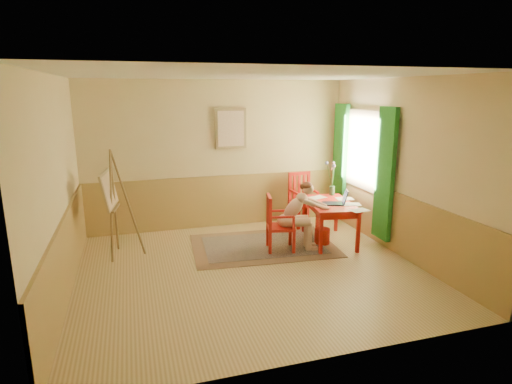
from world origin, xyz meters
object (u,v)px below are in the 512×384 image
object	(u,v)px
chair_left	(278,223)
chair_back	(302,199)
table	(330,207)
figure	(298,213)
easel	(111,194)
laptop	(337,201)

from	to	relation	value
chair_left	chair_back	xyz separation A→B (m)	(0.93, 1.17, 0.05)
table	chair_left	world-z (taller)	chair_left
chair_back	figure	bearing A→B (deg)	-115.94
table	easel	size ratio (longest dim) A/B	0.75
easel	chair_left	bearing A→B (deg)	-12.16
chair_left	figure	distance (m)	0.38
table	laptop	xyz separation A→B (m)	(0.06, -0.14, 0.14)
chair_back	laptop	world-z (taller)	chair_back
chair_left	laptop	bearing A→B (deg)	-0.64
chair_left	figure	size ratio (longest dim) A/B	0.81
chair_back	easel	xyz separation A→B (m)	(-3.50, -0.62, 0.50)
chair_left	figure	xyz separation A→B (m)	(0.33, -0.06, 0.17)
laptop	easel	distance (m)	3.68
table	laptop	world-z (taller)	laptop
figure	laptop	distance (m)	0.74
chair_left	laptop	xyz separation A→B (m)	(1.06, -0.01, 0.30)
table	chair_back	size ratio (longest dim) A/B	1.25
chair_back	easel	size ratio (longest dim) A/B	0.60
chair_left	easel	world-z (taller)	easel
chair_back	figure	world-z (taller)	figure
table	easel	xyz separation A→B (m)	(-3.57, 0.43, 0.39)
table	figure	size ratio (longest dim) A/B	1.12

